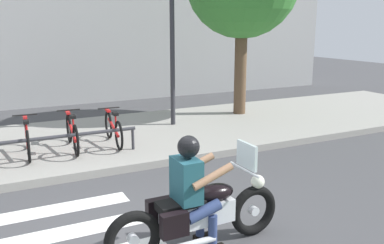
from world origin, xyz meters
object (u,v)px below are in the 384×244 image
object	(u,v)px
motorcycle	(198,214)
bicycle_4	(72,133)
bike_rack	(4,144)
street_lamp	(172,32)
rider	(193,186)
bicycle_5	(113,129)
bicycle_3	(27,138)

from	to	relation	value
motorcycle	bicycle_4	world-z (taller)	motorcycle
bike_rack	bicycle_4	bearing A→B (deg)	22.97
bicycle_4	bike_rack	size ratio (longest dim) A/B	0.35
bike_rack	street_lamp	world-z (taller)	street_lamp
motorcycle	bike_rack	size ratio (longest dim) A/B	0.47
rider	street_lamp	size ratio (longest dim) A/B	0.35
bicycle_5	bike_rack	size ratio (longest dim) A/B	0.33
bike_rack	bicycle_3	bearing A→B (deg)	51.82
rider	bicycle_5	size ratio (longest dim) A/B	0.89
rider	street_lamp	world-z (taller)	street_lamp
bicycle_3	bicycle_4	world-z (taller)	bicycle_4
street_lamp	bicycle_4	bearing A→B (deg)	-158.06
bicycle_3	bike_rack	world-z (taller)	bicycle_3
bike_rack	street_lamp	bearing A→B (deg)	22.27
motorcycle	bike_rack	distance (m)	4.36
bicycle_3	motorcycle	bearing A→B (deg)	-71.35
rider	bicycle_5	xyz separation A→B (m)	(0.32, 4.45, -0.35)
rider	bicycle_3	xyz separation A→B (m)	(-1.43, 4.45, -0.34)
bicycle_3	bicycle_5	bearing A→B (deg)	0.00
bicycle_5	bicycle_4	bearing A→B (deg)	-179.98
bike_rack	street_lamp	xyz separation A→B (m)	(4.09, 1.67, 1.94)
bicycle_3	rider	bearing A→B (deg)	-72.23
motorcycle	street_lamp	world-z (taller)	street_lamp
bicycle_3	bike_rack	size ratio (longest dim) A/B	0.34
motorcycle	bicycle_5	distance (m)	4.46
bicycle_4	bicycle_5	size ratio (longest dim) A/B	1.06
bicycle_4	bicycle_5	distance (m)	0.87
bicycle_5	street_lamp	bearing A→B (deg)	30.41
bicycle_4	bike_rack	world-z (taller)	bicycle_4
bicycle_3	bicycle_4	bearing A→B (deg)	-0.02
bicycle_5	street_lamp	xyz separation A→B (m)	(1.91, 1.12, 2.02)
rider	motorcycle	bearing A→B (deg)	-2.17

